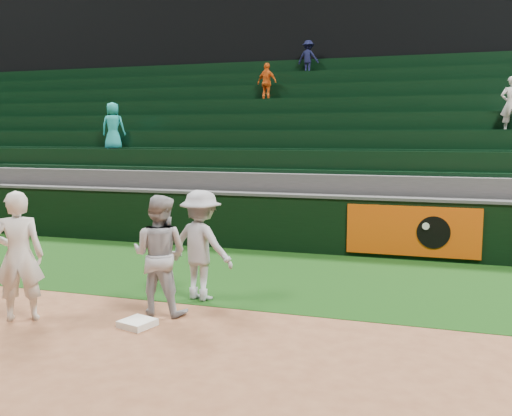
{
  "coord_description": "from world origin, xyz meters",
  "views": [
    {
      "loc": [
        3.45,
        -6.6,
        2.49
      ],
      "look_at": [
        0.59,
        2.3,
        1.3
      ],
      "focal_mm": 40.0,
      "sensor_mm": 36.0,
      "label": 1
    }
  ],
  "objects_px": {
    "baserunner": "(160,255)",
    "first_baseman": "(19,256)",
    "base_coach": "(201,245)",
    "first_base": "(137,323)"
  },
  "relations": [
    {
      "from": "baserunner",
      "to": "base_coach",
      "type": "relative_size",
      "value": 1.01
    },
    {
      "from": "baserunner",
      "to": "base_coach",
      "type": "xyz_separation_m",
      "value": [
        0.28,
        0.81,
        0.0
      ]
    },
    {
      "from": "first_base",
      "to": "first_baseman",
      "type": "xyz_separation_m",
      "value": [
        -1.64,
        -0.23,
        0.84
      ]
    },
    {
      "from": "baserunner",
      "to": "base_coach",
      "type": "height_order",
      "value": "same"
    },
    {
      "from": "first_base",
      "to": "baserunner",
      "type": "xyz_separation_m",
      "value": [
        0.03,
        0.6,
        0.8
      ]
    },
    {
      "from": "first_baseman",
      "to": "baserunner",
      "type": "distance_m",
      "value": 1.87
    },
    {
      "from": "first_base",
      "to": "baserunner",
      "type": "bearing_deg",
      "value": 87.11
    },
    {
      "from": "baserunner",
      "to": "first_baseman",
      "type": "bearing_deg",
      "value": 26.3
    },
    {
      "from": "base_coach",
      "to": "first_baseman",
      "type": "bearing_deg",
      "value": 54.97
    },
    {
      "from": "base_coach",
      "to": "baserunner",
      "type": "bearing_deg",
      "value": 85.73
    }
  ]
}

